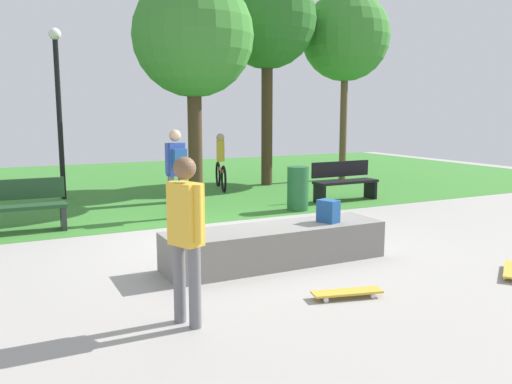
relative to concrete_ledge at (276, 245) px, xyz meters
name	(u,v)px	position (x,y,z in m)	size (l,w,h in m)	color
ground_plane	(242,241)	(0.09, 1.32, -0.26)	(28.00, 28.00, 0.00)	#9E9993
grass_lawn	(130,183)	(0.09, 9.07, -0.25)	(26.60, 12.50, 0.01)	#387A2D
concrete_ledge	(276,245)	(0.00, 0.00, 0.00)	(3.11, 0.81, 0.51)	gray
backpack_on_ledge	(328,211)	(0.80, -0.07, 0.42)	(0.28, 0.20, 0.32)	#1E4C8C
skater_performing_trick	(186,229)	(-1.78, -1.46, 0.70)	(0.31, 0.40, 1.65)	slate
skateboard_by_ledge	(347,292)	(0.06, -1.55, -0.19)	(0.82, 0.38, 0.08)	gold
skateboard_spare	(512,270)	(2.46, -1.81, -0.19)	(0.76, 0.64, 0.08)	gold
park_bench_far_right	(17,205)	(-3.10, 3.62, 0.22)	(1.61, 0.50, 0.91)	#1E4223
park_bench_near_path	(344,180)	(3.89, 3.81, 0.22)	(1.61, 0.50, 0.91)	black
tree_young_birch	(193,37)	(0.77, 5.31, 3.45)	(2.72, 2.72, 5.10)	#42301E
tree_tall_oak	(346,37)	(6.16, 7.02, 3.99)	(2.61, 2.61, 5.57)	brown
tree_broad_elm	(267,21)	(3.50, 6.95, 4.25)	(2.68, 2.68, 5.90)	#42301E
lamp_post	(58,96)	(-1.97, 6.96, 2.17)	(0.28, 0.28, 3.96)	black
trash_bin	(298,189)	(2.28, 3.22, 0.21)	(0.45, 0.45, 0.93)	#1E592D
pedestrian_with_backpack	(176,165)	(-0.26, 3.53, 0.78)	(0.43, 0.38, 1.73)	slate
cyclist_on_bicycle	(221,166)	(2.02, 6.81, 0.38)	(0.52, 1.77, 1.52)	black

